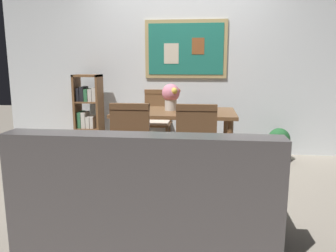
{
  "coord_description": "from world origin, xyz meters",
  "views": [
    {
      "loc": [
        0.35,
        -3.51,
        1.28
      ],
      "look_at": [
        -0.02,
        -0.21,
        0.65
      ],
      "focal_mm": 35.32,
      "sensor_mm": 36.0,
      "label": 1
    }
  ],
  "objects_px": {
    "dining_chair_near_left": "(132,139)",
    "bookshelf": "(89,117)",
    "tv_remote": "(208,112)",
    "dining_chair_near_right": "(196,141)",
    "potted_ivy": "(279,145)",
    "flower_vase": "(171,95)",
    "dining_chair_far_left": "(157,116)",
    "leather_couch": "(148,197)",
    "dining_table": "(175,119)"
  },
  "relations": [
    {
      "from": "bookshelf",
      "to": "flower_vase",
      "type": "xyz_separation_m",
      "value": [
        1.23,
        -0.53,
        0.37
      ]
    },
    {
      "from": "bookshelf",
      "to": "dining_chair_near_right",
      "type": "bearing_deg",
      "value": -40.05
    },
    {
      "from": "leather_couch",
      "to": "bookshelf",
      "type": "distance_m",
      "value": 2.52
    },
    {
      "from": "dining_chair_near_left",
      "to": "tv_remote",
      "type": "bearing_deg",
      "value": 40.2
    },
    {
      "from": "dining_chair_near_left",
      "to": "flower_vase",
      "type": "distance_m",
      "value": 0.92
    },
    {
      "from": "tv_remote",
      "to": "flower_vase",
      "type": "bearing_deg",
      "value": 160.08
    },
    {
      "from": "dining_table",
      "to": "potted_ivy",
      "type": "xyz_separation_m",
      "value": [
        1.33,
        0.51,
        -0.41
      ]
    },
    {
      "from": "tv_remote",
      "to": "dining_chair_near_left",
      "type": "bearing_deg",
      "value": -139.8
    },
    {
      "from": "dining_table",
      "to": "flower_vase",
      "type": "distance_m",
      "value": 0.29
    },
    {
      "from": "dining_table",
      "to": "leather_couch",
      "type": "height_order",
      "value": "leather_couch"
    },
    {
      "from": "dining_chair_near_right",
      "to": "bookshelf",
      "type": "xyz_separation_m",
      "value": [
        -1.56,
        1.31,
        -0.0
      ]
    },
    {
      "from": "potted_ivy",
      "to": "dining_table",
      "type": "bearing_deg",
      "value": -159.17
    },
    {
      "from": "flower_vase",
      "to": "dining_chair_near_right",
      "type": "bearing_deg",
      "value": -67.05
    },
    {
      "from": "dining_chair_far_left",
      "to": "flower_vase",
      "type": "relative_size",
      "value": 2.87
    },
    {
      "from": "leather_couch",
      "to": "potted_ivy",
      "type": "height_order",
      "value": "leather_couch"
    },
    {
      "from": "leather_couch",
      "to": "bookshelf",
      "type": "relative_size",
      "value": 1.6
    },
    {
      "from": "dining_table",
      "to": "potted_ivy",
      "type": "relative_size",
      "value": 3.17
    },
    {
      "from": "dining_table",
      "to": "tv_remote",
      "type": "xyz_separation_m",
      "value": [
        0.39,
        -0.11,
        0.11
      ]
    },
    {
      "from": "bookshelf",
      "to": "tv_remote",
      "type": "height_order",
      "value": "bookshelf"
    },
    {
      "from": "potted_ivy",
      "to": "dining_chair_near_left",
      "type": "bearing_deg",
      "value": -143.73
    },
    {
      "from": "leather_couch",
      "to": "dining_chair_near_right",
      "type": "bearing_deg",
      "value": 69.49
    },
    {
      "from": "leather_couch",
      "to": "tv_remote",
      "type": "bearing_deg",
      "value": 73.9
    },
    {
      "from": "dining_chair_near_right",
      "to": "bookshelf",
      "type": "height_order",
      "value": "bookshelf"
    },
    {
      "from": "potted_ivy",
      "to": "tv_remote",
      "type": "distance_m",
      "value": 1.24
    },
    {
      "from": "dining_chair_near_right",
      "to": "dining_chair_near_left",
      "type": "bearing_deg",
      "value": -179.99
    },
    {
      "from": "dining_chair_near_left",
      "to": "tv_remote",
      "type": "distance_m",
      "value": 0.99
    },
    {
      "from": "flower_vase",
      "to": "leather_couch",
      "type": "bearing_deg",
      "value": -89.84
    },
    {
      "from": "dining_chair_far_left",
      "to": "flower_vase",
      "type": "xyz_separation_m",
      "value": [
        0.27,
        -0.69,
        0.37
      ]
    },
    {
      "from": "leather_couch",
      "to": "bookshelf",
      "type": "xyz_separation_m",
      "value": [
        -1.23,
        2.19,
        0.23
      ]
    },
    {
      "from": "potted_ivy",
      "to": "flower_vase",
      "type": "xyz_separation_m",
      "value": [
        -1.39,
        -0.45,
        0.69
      ]
    },
    {
      "from": "flower_vase",
      "to": "bookshelf",
      "type": "bearing_deg",
      "value": 156.78
    },
    {
      "from": "dining_table",
      "to": "dining_chair_far_left",
      "type": "height_order",
      "value": "dining_chair_far_left"
    },
    {
      "from": "dining_chair_near_left",
      "to": "potted_ivy",
      "type": "bearing_deg",
      "value": 36.27
    },
    {
      "from": "potted_ivy",
      "to": "bookshelf",
      "type": "bearing_deg",
      "value": 178.38
    },
    {
      "from": "bookshelf",
      "to": "tv_remote",
      "type": "xyz_separation_m",
      "value": [
        1.67,
        -0.69,
        0.2
      ]
    },
    {
      "from": "dining_chair_near_right",
      "to": "dining_chair_far_left",
      "type": "height_order",
      "value": "same"
    },
    {
      "from": "dining_chair_near_left",
      "to": "leather_couch",
      "type": "bearing_deg",
      "value": -70.66
    },
    {
      "from": "dining_chair_near_right",
      "to": "dining_chair_near_left",
      "type": "height_order",
      "value": "same"
    },
    {
      "from": "dining_chair_near_right",
      "to": "tv_remote",
      "type": "xyz_separation_m",
      "value": [
        0.11,
        0.63,
        0.2
      ]
    },
    {
      "from": "dining_chair_near_right",
      "to": "flower_vase",
      "type": "distance_m",
      "value": 0.93
    },
    {
      "from": "dining_chair_near_left",
      "to": "dining_chair_far_left",
      "type": "height_order",
      "value": "same"
    },
    {
      "from": "dining_chair_near_left",
      "to": "dining_table",
      "type": "bearing_deg",
      "value": 64.11
    },
    {
      "from": "dining_chair_near_right",
      "to": "dining_chair_far_left",
      "type": "bearing_deg",
      "value": 112.41
    },
    {
      "from": "dining_table",
      "to": "dining_chair_near_left",
      "type": "relative_size",
      "value": 1.56
    },
    {
      "from": "dining_chair_near_right",
      "to": "potted_ivy",
      "type": "distance_m",
      "value": 1.66
    },
    {
      "from": "dining_chair_near_left",
      "to": "bookshelf",
      "type": "xyz_separation_m",
      "value": [
        -0.93,
        1.31,
        -0.0
      ]
    },
    {
      "from": "bookshelf",
      "to": "potted_ivy",
      "type": "distance_m",
      "value": 2.64
    },
    {
      "from": "bookshelf",
      "to": "flower_vase",
      "type": "bearing_deg",
      "value": -23.22
    },
    {
      "from": "dining_chair_far_left",
      "to": "leather_couch",
      "type": "bearing_deg",
      "value": -83.22
    },
    {
      "from": "dining_chair_near_right",
      "to": "tv_remote",
      "type": "distance_m",
      "value": 0.67
    }
  ]
}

